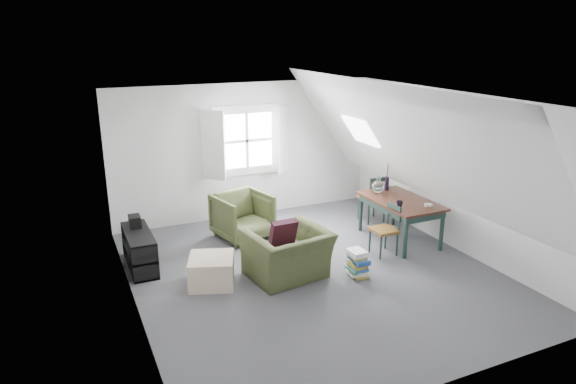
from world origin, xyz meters
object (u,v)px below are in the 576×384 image
armchair_near (288,277)px  dining_chair_near (386,229)px  dining_chair_far (373,198)px  media_shelf (140,252)px  ottoman (212,271)px  dining_table (400,205)px  armchair_far (243,237)px  magazine_stack (358,263)px

armchair_near → dining_chair_near: (1.74, 0.10, 0.42)m
dining_chair_far → media_shelf: (-4.22, -0.23, -0.21)m
ottoman → media_shelf: size_ratio=0.56×
dining_chair_far → dining_table: bearing=64.7°
armchair_far → magazine_stack: bearing=-76.8°
ottoman → magazine_stack: (1.98, -0.63, -0.00)m
armchair_near → media_shelf: media_shelf is taller
dining_chair_far → ottoman: bearing=-0.8°
armchair_near → media_shelf: bearing=-40.3°
armchair_far → dining_chair_far: dining_chair_far is taller
dining_table → magazine_stack: (-1.34, -0.85, -0.42)m
dining_chair_near → magazine_stack: bearing=-79.4°
armchair_far → dining_chair_far: size_ratio=0.97×
dining_table → dining_chair_near: 0.67m
media_shelf → dining_chair_near: bearing=-19.6°
magazine_stack → armchair_far: bearing=116.3°
armchair_far → armchair_near: bearing=-100.3°
armchair_far → dining_chair_near: size_ratio=1.07×
armchair_near → armchair_far: armchair_far is taller
armchair_near → dining_table: (2.27, 0.46, 0.62)m
ottoman → dining_table: 3.35m
dining_chair_near → media_shelf: (-3.60, 1.07, -0.17)m
dining_chair_near → magazine_stack: dining_chair_near is taller
armchair_far → magazine_stack: size_ratio=2.19×
armchair_near → dining_table: bearing=-176.5°
dining_table → magazine_stack: 1.64m
armchair_far → dining_table: bearing=-39.9°
media_shelf → magazine_stack: media_shelf is taller
ottoman → dining_chair_far: bearing=18.8°
dining_chair_near → media_shelf: 3.76m
armchair_near → armchair_far: 1.65m
armchair_near → media_shelf: 2.22m
dining_chair_near → magazine_stack: (-0.81, -0.49, -0.22)m
dining_chair_far → media_shelf: 4.23m
dining_table → dining_chair_near: size_ratio=1.79×
ottoman → dining_chair_far: size_ratio=0.68×
ottoman → dining_table: bearing=3.9°
dining_chair_far → dining_chair_near: dining_chair_far is taller
dining_table → armchair_near: bearing=-163.9°
dining_table → dining_chair_near: bearing=-141.2°
armchair_near → dining_chair_far: (2.36, 1.40, 0.46)m
ottoman → media_shelf: media_shelf is taller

